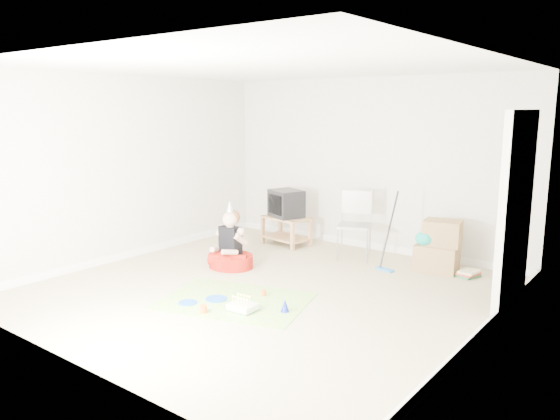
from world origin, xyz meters
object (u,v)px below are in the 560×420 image
Objects in this scene: folding_chair at (354,226)px; crt_tv at (286,203)px; tv_stand at (286,228)px; birthday_cake at (243,307)px; seated_woman at (231,253)px; cardboard_boxes at (438,247)px.

crt_tv is at bearing 177.51° from folding_chair.
birthday_cake is (1.36, -2.59, -0.23)m from tv_stand.
crt_tv is 1.27m from folding_chair.
crt_tv is (0.00, 0.00, 0.40)m from tv_stand.
seated_woman reaches higher than birthday_cake.
seated_woman is at bearing -62.28° from crt_tv.
crt_tv is 0.53× the size of seated_woman.
cardboard_boxes is 2.39× the size of birthday_cake.
birthday_cake is at bearing -40.16° from crt_tv.
seated_woman is (-2.31, -1.56, -0.13)m from cardboard_boxes.
folding_chair is 3.49× the size of birthday_cake.
folding_chair is at bearing -172.21° from cardboard_boxes.
crt_tv is 2.99m from birthday_cake.
tv_stand is 0.40m from crt_tv.
tv_stand is 0.85× the size of seated_woman.
cardboard_boxes is 2.92m from birthday_cake.
tv_stand is at bearing 95.59° from seated_woman.
folding_chair is at bearing 92.19° from birthday_cake.
folding_chair reaches higher than seated_woman.
folding_chair reaches higher than tv_stand.
tv_stand is 0.78× the size of folding_chair.
seated_woman reaches higher than crt_tv.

